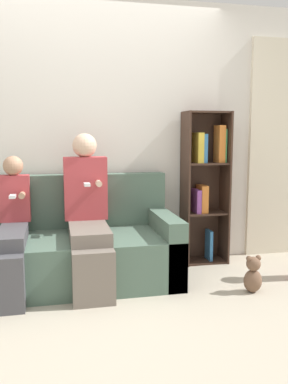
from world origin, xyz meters
The scene contains 8 objects.
ground_plane centered at (0.00, 0.00, 0.00)m, with size 14.00×14.00×0.00m, color #B2A893.
back_wall centered at (0.00, 1.00, 1.27)m, with size 10.00×0.06×2.55m.
curtain_panel centered at (2.00, 0.95, 1.12)m, with size 0.78×0.04×2.25m.
couch centered at (-0.27, 0.54, 0.29)m, with size 1.85×0.87×0.91m.
adult_seated centered at (-0.11, 0.46, 0.65)m, with size 0.38×0.84×1.29m.
child_seated centered at (-0.72, 0.41, 0.54)m, with size 0.26×0.85×1.10m.
bookshelf centered at (1.09, 0.85, 0.82)m, with size 0.44×0.28×1.50m.
teddy_bear centered at (1.18, -0.03, 0.14)m, with size 0.15×0.13×0.31m.
Camera 1 is at (-0.37, -2.94, 1.28)m, focal length 38.00 mm.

